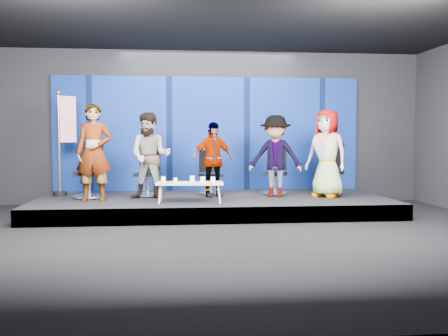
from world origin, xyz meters
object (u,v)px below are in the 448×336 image
at_px(chair_a, 90,179).
at_px(mug_d, 203,180).
at_px(panelist_b, 150,156).
at_px(panelist_a, 94,152).
at_px(chair_d, 275,178).
at_px(flag_stand, 64,140).
at_px(mug_b, 175,180).
at_px(panelist_d, 275,156).
at_px(chair_e, 329,178).
at_px(mug_c, 192,179).
at_px(chair_b, 148,179).
at_px(panelist_c, 212,159).
at_px(panelist_e, 327,154).
at_px(coffee_table, 190,184).
at_px(chair_c, 210,180).
at_px(mug_a, 163,179).
at_px(mug_e, 213,179).

xyz_separation_m(chair_a, mug_d, (2.21, -1.00, 0.06)).
bearing_deg(panelist_b, mug_d, -25.66).
bearing_deg(panelist_a, chair_d, 14.89).
bearing_deg(flag_stand, mug_b, -66.05).
relative_size(panelist_d, chair_e, 1.52).
bearing_deg(mug_c, chair_a, 159.02).
distance_m(chair_b, mug_d, 1.63).
distance_m(chair_a, mug_b, 1.98).
relative_size(panelist_c, mug_d, 14.06).
distance_m(chair_b, panelist_e, 3.70).
relative_size(panelist_e, coffee_table, 1.40).
xyz_separation_m(panelist_b, chair_c, (1.23, 0.75, -0.54)).
bearing_deg(mug_c, panelist_d, 19.57).
xyz_separation_m(panelist_e, mug_d, (-2.55, -0.67, -0.45)).
relative_size(panelist_c, panelist_d, 0.92).
bearing_deg(chair_d, chair_e, 9.98).
distance_m(panelist_e, flag_stand, 5.42).
xyz_separation_m(panelist_b, flag_stand, (-1.81, 0.76, 0.31)).
relative_size(chair_d, panelist_e, 0.58).
xyz_separation_m(chair_b, mug_a, (0.34, -1.05, 0.09)).
bearing_deg(mug_a, mug_e, -5.52).
distance_m(panelist_e, mug_c, 2.81).
xyz_separation_m(chair_c, mug_c, (-0.43, -1.26, 0.12)).
height_order(panelist_d, coffee_table, panelist_d).
bearing_deg(chair_d, chair_c, -166.63).
bearing_deg(panelist_a, flag_stand, 130.25).
bearing_deg(coffee_table, panelist_e, 11.70).
height_order(chair_a, panelist_c, panelist_c).
height_order(panelist_b, mug_a, panelist_b).
height_order(chair_d, panelist_e, panelist_e).
relative_size(panelist_a, chair_e, 1.69).
distance_m(panelist_b, chair_c, 1.54).
bearing_deg(flag_stand, mug_d, -61.16).
relative_size(panelist_a, flag_stand, 0.85).
distance_m(chair_b, chair_c, 1.33).
height_order(panelist_c, chair_d, panelist_c).
relative_size(mug_b, mug_d, 0.83).
relative_size(mug_a, mug_e, 1.05).
height_order(chair_b, panelist_d, panelist_d).
xyz_separation_m(chair_a, chair_d, (3.84, 0.33, -0.04)).
height_order(mug_c, mug_e, mug_c).
relative_size(chair_e, mug_d, 10.10).
bearing_deg(mug_b, chair_b, 114.53).
distance_m(chair_b, mug_b, 1.35).
relative_size(chair_e, flag_stand, 0.50).
relative_size(chair_d, mug_d, 9.47).
distance_m(mug_d, flag_stand, 3.26).
distance_m(chair_a, mug_c, 2.17).
height_order(panelist_a, chair_b, panelist_a).
bearing_deg(mug_b, chair_e, 18.99).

